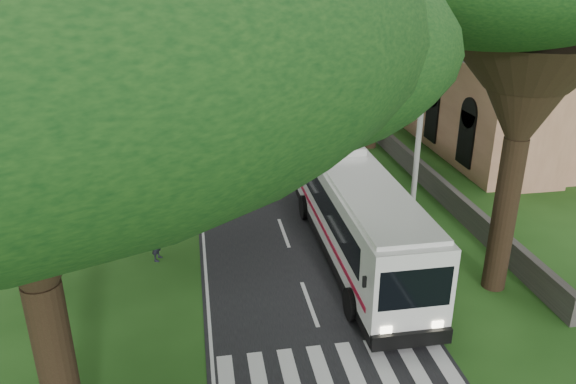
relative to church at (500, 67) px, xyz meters
name	(u,v)px	position (x,y,z in m)	size (l,w,h in m)	color
ground	(321,336)	(-17.86, -21.55, -4.91)	(140.00, 140.00, 0.00)	#1D4513
road	(247,132)	(-17.86, 3.45, -4.90)	(8.00, 120.00, 0.04)	black
crosswalk	(335,376)	(-17.86, -23.55, -4.91)	(8.00, 3.00, 0.01)	silver
property_wall	(366,122)	(-8.86, 2.45, -4.31)	(0.35, 50.00, 1.20)	#383533
church	(500,67)	(0.00, 0.00, 0.00)	(14.00, 24.00, 11.60)	tan
pole_near	(417,158)	(-12.36, -15.55, -0.73)	(1.60, 0.24, 8.00)	gray
pole_mid	(317,71)	(-12.36, 4.45, -0.73)	(1.60, 0.24, 8.00)	gray
pole_far	(277,37)	(-12.36, 24.45, -0.73)	(1.60, 0.24, 8.00)	gray
coach_bus	(356,212)	(-15.16, -16.21, -2.80)	(3.14, 13.28, 3.92)	white
distant_car_b	(197,54)	(-20.86, 35.82, -4.15)	(1.55, 4.45, 1.47)	#20224C
distant_car_c	(232,48)	(-15.96, 41.82, -4.29)	(1.65, 4.06, 1.18)	maroon
pedestrian	(156,240)	(-23.67, -15.08, -3.94)	(0.71, 0.47, 1.94)	black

